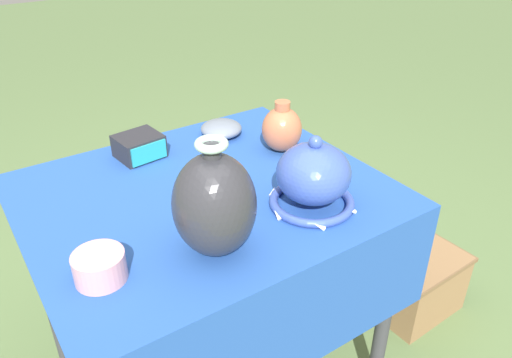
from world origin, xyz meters
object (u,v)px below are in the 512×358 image
at_px(wooden_crate, 411,278).
at_px(vase_tall_bulbous, 214,204).
at_px(pot_squat_rose, 100,267).
at_px(mosaic_tile_box, 139,146).
at_px(bowl_shallow_slate, 221,129).
at_px(jar_round_terracotta, 282,129).
at_px(vase_dome_bell, 313,178).

bearing_deg(wooden_crate, vase_tall_bulbous, -175.90).
distance_m(vase_tall_bulbous, pot_squat_rose, 0.26).
xyz_separation_m(vase_tall_bulbous, mosaic_tile_box, (0.03, 0.51, -0.09)).
bearing_deg(vase_tall_bulbous, bowl_shallow_slate, 58.44).
distance_m(mosaic_tile_box, pot_squat_rose, 0.54).
relative_size(jar_round_terracotta, pot_squat_rose, 1.46).
relative_size(mosaic_tile_box, jar_round_terracotta, 0.88).
distance_m(vase_tall_bulbous, vase_dome_bell, 0.29).
bearing_deg(vase_dome_bell, mosaic_tile_box, 117.45).
bearing_deg(jar_round_terracotta, vase_dome_bell, -112.46).
bearing_deg(vase_tall_bulbous, wooden_crate, 6.20).
bearing_deg(bowl_shallow_slate, mosaic_tile_box, 178.13).
height_order(jar_round_terracotta, pot_squat_rose, jar_round_terracotta).
xyz_separation_m(bowl_shallow_slate, wooden_crate, (0.57, -0.41, -0.61)).
bearing_deg(vase_dome_bell, bowl_shallow_slate, 87.58).
bearing_deg(jar_round_terracotta, vase_tall_bulbous, -142.58).
relative_size(mosaic_tile_box, bowl_shallow_slate, 1.05).
relative_size(vase_tall_bulbous, jar_round_terracotta, 1.72).
relative_size(bowl_shallow_slate, pot_squat_rose, 1.23).
bearing_deg(vase_dome_bell, jar_round_terracotta, 67.54).
height_order(bowl_shallow_slate, pot_squat_rose, pot_squat_rose).
bearing_deg(wooden_crate, vase_dome_bell, -174.97).
height_order(bowl_shallow_slate, wooden_crate, bowl_shallow_slate).
bearing_deg(mosaic_tile_box, wooden_crate, -32.89).
xyz_separation_m(vase_dome_bell, wooden_crate, (0.59, 0.07, -0.67)).
bearing_deg(pot_squat_rose, mosaic_tile_box, 59.09).
xyz_separation_m(bowl_shallow_slate, jar_round_terracotta, (0.10, -0.19, 0.05)).
bearing_deg(vase_tall_bulbous, mosaic_tile_box, 86.21).
distance_m(vase_tall_bulbous, wooden_crate, 1.14).
relative_size(bowl_shallow_slate, jar_round_terracotta, 0.84).
bearing_deg(bowl_shallow_slate, pot_squat_rose, -140.56).
bearing_deg(bowl_shallow_slate, jar_round_terracotta, -62.19).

